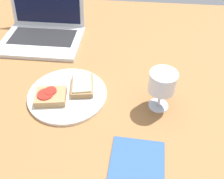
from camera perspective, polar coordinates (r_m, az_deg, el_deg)
wooden_table at (r=86.20cm, az=-4.29°, el=-0.51°), size 140.00×140.00×3.00cm
plate at (r=83.36cm, az=-10.13°, el=-1.14°), size 25.87×25.87×1.09cm
sandwich_with_tomato at (r=81.28cm, az=-13.89°, el=-1.48°), size 10.62×9.07×2.93cm
sandwich_with_cheese at (r=83.34cm, az=-6.83°, el=0.98°), size 8.60×11.32×2.57cm
wine_glass at (r=74.02cm, az=11.43°, el=1.35°), size 8.18×8.18×13.42cm
laptop at (r=112.63cm, az=-15.44°, el=12.93°), size 32.91×28.38×19.44cm
napkin at (r=67.55cm, az=5.77°, el=-16.17°), size 14.70×14.80×0.40cm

